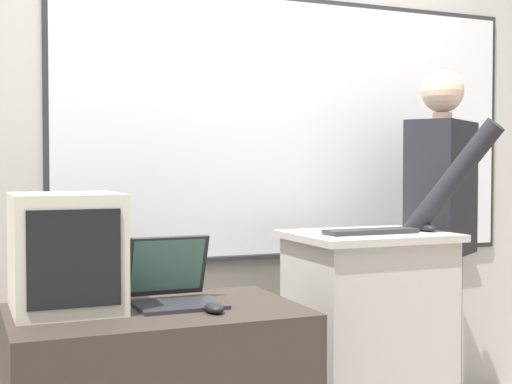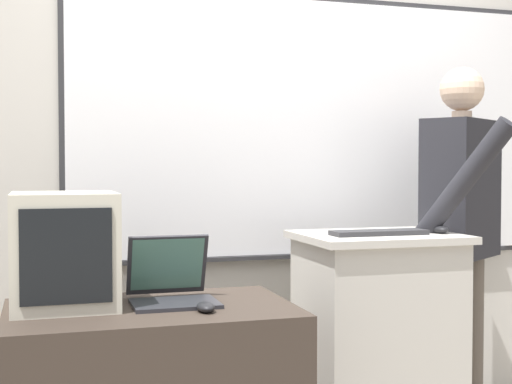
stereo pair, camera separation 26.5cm
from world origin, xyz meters
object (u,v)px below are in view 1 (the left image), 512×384
(lectern_podium, at_px, (367,346))
(laptop, at_px, (173,284))
(wireless_keyboard, at_px, (371,231))
(computer_mouse_by_keyboard, at_px, (427,228))
(crt_monitor, at_px, (66,252))
(person_presenter, at_px, (442,223))
(computer_mouse_by_laptop, at_px, (214,308))

(lectern_podium, xyz_separation_m, laptop, (-0.89, -0.14, 0.35))
(laptop, distance_m, wireless_keyboard, 0.88)
(wireless_keyboard, bearing_deg, computer_mouse_by_keyboard, -1.06)
(laptop, relative_size, crt_monitor, 0.79)
(person_presenter, xyz_separation_m, laptop, (-1.40, -0.30, -0.15))
(computer_mouse_by_keyboard, bearing_deg, computer_mouse_by_laptop, -164.58)
(person_presenter, distance_m, computer_mouse_by_keyboard, 0.34)
(person_presenter, distance_m, wireless_keyboard, 0.57)
(laptop, relative_size, computer_mouse_by_keyboard, 3.15)
(person_presenter, height_order, laptop, person_presenter)
(computer_mouse_by_laptop, relative_size, crt_monitor, 0.25)
(person_presenter, height_order, crt_monitor, person_presenter)
(laptop, distance_m, computer_mouse_by_keyboard, 1.16)
(lectern_podium, distance_m, computer_mouse_by_keyboard, 0.57)
(wireless_keyboard, xyz_separation_m, computer_mouse_by_laptop, (-0.79, -0.30, -0.20))
(wireless_keyboard, relative_size, computer_mouse_by_laptop, 3.98)
(person_presenter, xyz_separation_m, crt_monitor, (-1.77, -0.29, -0.02))
(computer_mouse_by_laptop, distance_m, crt_monitor, 0.54)
(wireless_keyboard, height_order, computer_mouse_by_laptop, wireless_keyboard)
(crt_monitor, bearing_deg, computer_mouse_by_keyboard, 2.26)
(computer_mouse_by_laptop, bearing_deg, lectern_podium, 24.09)
(crt_monitor, bearing_deg, person_presenter, 9.23)
(wireless_keyboard, height_order, crt_monitor, crt_monitor)
(lectern_podium, bearing_deg, person_presenter, 17.28)
(lectern_podium, relative_size, person_presenter, 0.57)
(computer_mouse_by_keyboard, bearing_deg, crt_monitor, -177.74)
(lectern_podium, bearing_deg, computer_mouse_by_keyboard, -15.95)
(computer_mouse_by_laptop, distance_m, computer_mouse_by_keyboard, 1.13)
(lectern_podium, bearing_deg, crt_monitor, -174.09)
(computer_mouse_by_laptop, bearing_deg, wireless_keyboard, 20.75)
(laptop, height_order, computer_mouse_by_keyboard, computer_mouse_by_keyboard)
(person_presenter, relative_size, crt_monitor, 4.29)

